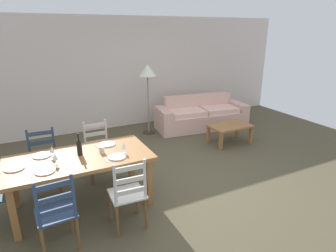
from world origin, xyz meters
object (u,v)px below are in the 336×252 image
(coffee_table, at_px, (230,128))
(wine_glass_near_left, at_px, (55,157))
(dining_table, at_px, (80,163))
(couch, at_px, (201,116))
(dining_chair_near_right, at_px, (128,194))
(wine_glass_near_right, at_px, (124,146))
(coffee_cup_primary, at_px, (102,150))
(dining_chair_near_left, at_px, (56,213))
(wine_glass_far_left, at_px, (52,150))
(wine_bottle, at_px, (79,147))
(dining_chair_far_left, at_px, (44,160))
(standing_lamp, at_px, (148,75))
(dining_chair_far_right, at_px, (98,150))

(coffee_table, bearing_deg, wine_glass_near_left, -163.57)
(dining_table, bearing_deg, couch, 32.83)
(dining_chair_near_right, height_order, wine_glass_near_left, dining_chair_near_right)
(wine_glass_near_right, height_order, coffee_table, wine_glass_near_right)
(coffee_cup_primary, height_order, couch, coffee_cup_primary)
(dining_chair_near_right, bearing_deg, coffee_cup_primary, 98.73)
(dining_chair_near_left, relative_size, wine_glass_far_left, 5.96)
(wine_bottle, height_order, wine_glass_far_left, wine_bottle)
(dining_chair_near_left, height_order, dining_chair_far_left, same)
(coffee_cup_primary, bearing_deg, coffee_table, 17.59)
(wine_glass_near_left, bearing_deg, couch, 31.96)
(wine_bottle, distance_m, wine_glass_far_left, 0.35)
(wine_glass_far_left, bearing_deg, dining_table, -24.59)
(dining_table, distance_m, dining_chair_near_right, 0.88)
(dining_chair_far_left, bearing_deg, wine_glass_near_right, -41.12)
(dining_chair_far_left, bearing_deg, wine_bottle, -56.13)
(wine_glass_near_right, bearing_deg, dining_chair_far_left, 138.88)
(dining_chair_near_left, bearing_deg, coffee_table, 24.68)
(dining_chair_near_right, distance_m, wine_glass_near_right, 0.72)
(wine_glass_near_right, height_order, standing_lamp, standing_lamp)
(wine_bottle, xyz_separation_m, coffee_table, (3.30, 0.90, -0.51))
(wine_glass_far_left, distance_m, coffee_cup_primary, 0.65)
(dining_chair_near_left, bearing_deg, coffee_cup_primary, 46.63)
(wine_glass_near_right, xyz_separation_m, coffee_table, (2.74, 1.10, -0.51))
(dining_chair_far_left, distance_m, wine_glass_near_right, 1.39)
(dining_chair_near_right, height_order, couch, dining_chair_near_right)
(dining_table, xyz_separation_m, dining_chair_near_right, (0.42, -0.75, -0.19))
(dining_chair_far_left, relative_size, wine_glass_near_left, 5.96)
(coffee_cup_primary, height_order, coffee_table, coffee_cup_primary)
(dining_table, bearing_deg, wine_bottle, 69.27)
(dining_table, relative_size, dining_chair_far_right, 1.98)
(wine_glass_far_left, xyz_separation_m, coffee_cup_primary, (0.63, -0.15, -0.07))
(dining_chair_far_left, bearing_deg, coffee_cup_primary, -44.71)
(coffee_cup_primary, bearing_deg, dining_chair_far_left, 135.29)
(wine_bottle, bearing_deg, dining_chair_far_left, 123.87)
(dining_chair_far_left, distance_m, wine_bottle, 0.90)
(dining_chair_near_left, height_order, couch, dining_chair_near_left)
(dining_table, relative_size, coffee_table, 2.11)
(wine_glass_far_left, bearing_deg, coffee_cup_primary, -13.60)
(coffee_cup_primary, bearing_deg, dining_chair_near_left, -133.37)
(dining_table, bearing_deg, wine_glass_near_right, -14.99)
(dining_table, bearing_deg, dining_chair_near_right, -60.53)
(wine_bottle, bearing_deg, wine_glass_far_left, 164.86)
(dining_chair_near_right, relative_size, dining_chair_far_left, 1.00)
(wine_glass_far_left, xyz_separation_m, coffee_table, (3.64, 0.80, -0.51))
(wine_glass_near_right, bearing_deg, coffee_cup_primary, 151.03)
(dining_chair_far_left, distance_m, couch, 4.05)
(couch, relative_size, standing_lamp, 1.44)
(wine_bottle, relative_size, couch, 0.13)
(dining_chair_far_left, distance_m, coffee_cup_primary, 1.09)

